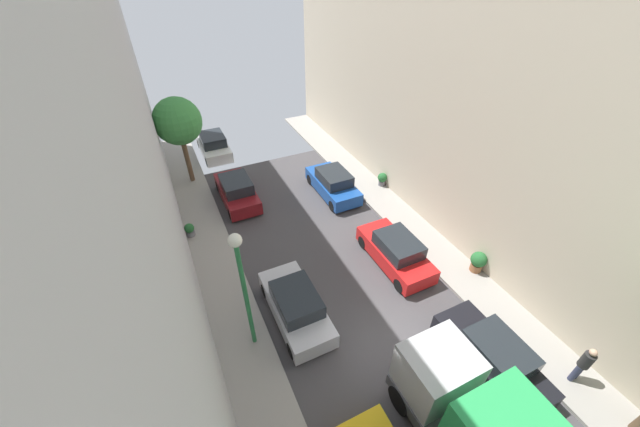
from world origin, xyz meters
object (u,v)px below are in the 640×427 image
(parked_car_right_2, at_px, (396,252))
(potted_plant_1, at_px, (190,230))
(parked_car_left_4, at_px, (237,191))
(parked_car_right_1, at_px, (492,356))
(potted_plant_2, at_px, (382,179))
(pedestrian, at_px, (584,364))
(parked_car_right_3, at_px, (333,184))
(potted_plant_3, at_px, (478,261))
(lamp_post, at_px, (242,278))
(parked_car_left_3, at_px, (296,306))
(street_tree_0, at_px, (178,122))
(parked_car_left_5, at_px, (214,145))

(parked_car_right_2, relative_size, potted_plant_1, 5.82)
(parked_car_left_4, distance_m, parked_car_right_1, 15.00)
(parked_car_right_2, xyz_separation_m, potted_plant_2, (3.07, 5.80, -0.11))
(pedestrian, bearing_deg, parked_car_right_1, 145.05)
(parked_car_left_4, distance_m, parked_car_right_3, 5.66)
(parked_car_right_1, height_order, parked_car_right_2, same)
(potted_plant_3, bearing_deg, lamp_post, 175.31)
(parked_car_left_3, distance_m, lamp_post, 3.56)
(parked_car_left_4, xyz_separation_m, street_tree_0, (-2.07, 3.29, 3.34))
(potted_plant_1, bearing_deg, parked_car_right_3, 2.92)
(street_tree_0, relative_size, potted_plant_2, 6.38)
(parked_car_right_2, relative_size, street_tree_0, 0.79)
(potted_plant_1, bearing_deg, lamp_post, -80.97)
(parked_car_left_5, bearing_deg, street_tree_0, -124.12)
(parked_car_right_1, relative_size, parked_car_right_3, 1.00)
(parked_car_left_5, xyz_separation_m, potted_plant_2, (8.47, -8.70, -0.11))
(street_tree_0, height_order, lamp_post, lamp_post)
(parked_car_right_1, bearing_deg, parked_car_left_4, 111.10)
(parked_car_right_1, distance_m, street_tree_0, 19.12)
(street_tree_0, bearing_deg, parked_car_right_3, -33.76)
(lamp_post, bearing_deg, parked_car_right_2, 9.93)
(parked_car_left_4, xyz_separation_m, lamp_post, (-1.90, -9.44, 2.98))
(parked_car_left_3, relative_size, potted_plant_1, 5.82)
(parked_car_left_4, height_order, potted_plant_2, parked_car_left_4)
(parked_car_left_3, bearing_deg, parked_car_left_4, 90.00)
(parked_car_right_1, xyz_separation_m, potted_plant_1, (-8.46, 11.85, -0.20))
(parked_car_left_4, distance_m, parked_car_right_2, 9.79)
(pedestrian, xyz_separation_m, potted_plant_1, (-10.76, 13.46, -0.55))
(parked_car_right_2, xyz_separation_m, parked_car_right_3, (0.00, 6.45, 0.00))
(potted_plant_2, bearing_deg, parked_car_right_2, -117.93)
(street_tree_0, distance_m, potted_plant_2, 12.45)
(street_tree_0, bearing_deg, potted_plant_3, -52.31)
(parked_car_right_3, height_order, pedestrian, pedestrian)
(parked_car_right_1, bearing_deg, pedestrian, -34.95)
(parked_car_right_1, bearing_deg, street_tree_0, 113.38)
(parked_car_right_3, bearing_deg, parked_car_right_1, -90.00)
(parked_car_left_3, relative_size, parked_car_left_5, 1.00)
(potted_plant_1, bearing_deg, parked_car_left_3, -66.03)
(parked_car_left_5, xyz_separation_m, parked_car_right_2, (5.40, -14.50, 0.00))
(parked_car_left_5, distance_m, street_tree_0, 4.98)
(parked_car_left_3, distance_m, potted_plant_1, 7.54)
(pedestrian, relative_size, potted_plant_2, 2.07)
(potted_plant_3, bearing_deg, potted_plant_1, 144.63)
(parked_car_right_2, bearing_deg, potted_plant_3, -35.15)
(street_tree_0, bearing_deg, parked_car_right_2, -56.87)
(pedestrian, distance_m, potted_plant_2, 13.27)
(street_tree_0, distance_m, lamp_post, 12.73)
(parked_car_right_1, height_order, street_tree_0, street_tree_0)
(parked_car_right_2, xyz_separation_m, potted_plant_1, (-8.46, 6.02, -0.20))
(parked_car_left_3, height_order, potted_plant_2, parked_car_left_3)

